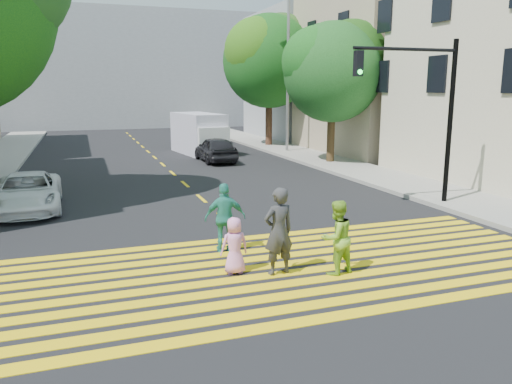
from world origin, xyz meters
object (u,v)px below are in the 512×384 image
tree_right_near (334,67)px  tree_right_far (270,56)px  pedestrian_extra (225,218)px  white_sedan (27,192)px  traffic_signal (425,100)px  dark_car_near (216,149)px  silver_car (191,134)px  white_van (200,135)px  pedestrian_woman (336,238)px  dark_car_parked (215,135)px  pedestrian_man (278,231)px  pedestrian_child (234,246)px

tree_right_near → tree_right_far: tree_right_far is taller
tree_right_far → tree_right_near: bearing=-89.1°
tree_right_far → pedestrian_extra: tree_right_far is taller
tree_right_near → white_sedan: (-14.28, -6.17, -4.43)m
traffic_signal → dark_car_near: bearing=108.2°
pedestrian_extra → silver_car: bearing=-91.8°
tree_right_far → white_van: size_ratio=1.66×
pedestrian_woman → traffic_signal: 7.75m
pedestrian_extra → silver_car: (4.61, 25.53, -0.16)m
pedestrian_extra → dark_car_parked: 25.02m
pedestrian_man → pedestrian_extra: size_ratio=1.12×
tree_right_far → white_van: 7.77m
silver_car → pedestrian_woman: bearing=91.0°
pedestrian_man → pedestrian_child: 0.99m
pedestrian_child → dark_car_near: bearing=-105.2°
silver_car → dark_car_parked: silver_car is taller
pedestrian_child → silver_car: (4.83, 27.02, 0.07)m
tree_right_near → dark_car_near: 7.64m
white_sedan → silver_car: 21.56m
pedestrian_woman → dark_car_parked: pedestrian_woman is taller
tree_right_near → pedestrian_extra: 16.07m
traffic_signal → white_van: bearing=104.9°
white_sedan → dark_car_near: size_ratio=1.08×
pedestrian_man → pedestrian_woman: bearing=152.9°
tree_right_near → pedestrian_woman: bearing=-117.4°
dark_car_parked → white_van: white_van is taller
dark_car_parked → dark_car_near: bearing=-96.1°
traffic_signal → dark_car_parked: bearing=95.7°
pedestrian_child → silver_car: size_ratio=0.26×
pedestrian_man → pedestrian_woman: (1.17, -0.38, -0.14)m
pedestrian_man → white_van: 20.94m
pedestrian_child → pedestrian_extra: size_ratio=0.73×
pedestrian_man → pedestrian_extra: pedestrian_man is taller
pedestrian_man → traffic_signal: size_ratio=0.34×
traffic_signal → tree_right_far: bearing=86.8°
pedestrian_child → traffic_signal: (7.63, 3.88, 2.93)m
dark_car_parked → pedestrian_extra: bearing=-95.7°
tree_right_near → dark_car_parked: 13.11m
tree_right_far → pedestrian_extra: (-9.22, -21.29, -5.26)m
white_sedan → dark_car_parked: 21.17m
pedestrian_child → white_van: (3.94, 20.36, 0.56)m
white_van → traffic_signal: traffic_signal is taller
pedestrian_man → pedestrian_child: (-0.86, 0.35, -0.33)m
pedestrian_woman → tree_right_far: bearing=-120.8°
pedestrian_man → pedestrian_woman: pedestrian_man is taller
tree_right_near → traffic_signal: (-1.95, -9.98, -1.49)m
pedestrian_man → dark_car_near: pedestrian_man is taller
pedestrian_extra → dark_car_parked: pedestrian_extra is taller
white_sedan → silver_car: bearing=62.4°
dark_car_near → silver_car: (0.86, 10.33, -0.01)m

